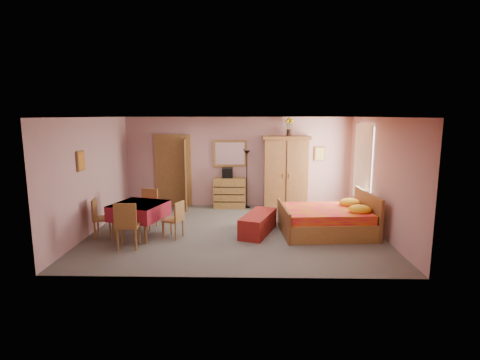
{
  "coord_description": "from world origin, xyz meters",
  "views": [
    {
      "loc": [
        0.29,
        -8.3,
        2.64
      ],
      "look_at": [
        0.1,
        0.3,
        1.15
      ],
      "focal_mm": 28.0,
      "sensor_mm": 36.0,
      "label": 1
    }
  ],
  "objects_px": {
    "sunflower_vase": "(289,127)",
    "bench": "(258,223)",
    "bed": "(326,213)",
    "chair_south": "(128,225)",
    "dining_table": "(140,220)",
    "chair_north": "(146,209)",
    "wardrobe": "(285,173)",
    "wall_mirror": "(230,154)",
    "floor_lamp": "(247,179)",
    "chest_of_drawers": "(230,193)",
    "chair_west": "(104,218)",
    "chair_east": "(173,220)",
    "stereo": "(227,173)"
  },
  "relations": [
    {
      "from": "wardrobe",
      "to": "chair_south",
      "type": "height_order",
      "value": "wardrobe"
    },
    {
      "from": "dining_table",
      "to": "chair_west",
      "type": "distance_m",
      "value": 0.78
    },
    {
      "from": "chair_south",
      "to": "floor_lamp",
      "type": "bearing_deg",
      "value": 51.32
    },
    {
      "from": "wardrobe",
      "to": "chair_east",
      "type": "height_order",
      "value": "wardrobe"
    },
    {
      "from": "sunflower_vase",
      "to": "chair_west",
      "type": "xyz_separation_m",
      "value": [
        -4.29,
        -2.74,
        -1.89
      ]
    },
    {
      "from": "chair_west",
      "to": "sunflower_vase",
      "type": "bearing_deg",
      "value": 112.81
    },
    {
      "from": "chair_south",
      "to": "chair_east",
      "type": "distance_m",
      "value": 1.01
    },
    {
      "from": "chair_south",
      "to": "sunflower_vase",
      "type": "bearing_deg",
      "value": 39.79
    },
    {
      "from": "floor_lamp",
      "to": "bench",
      "type": "height_order",
      "value": "floor_lamp"
    },
    {
      "from": "wardrobe",
      "to": "bench",
      "type": "distance_m",
      "value": 2.58
    },
    {
      "from": "wardrobe",
      "to": "dining_table",
      "type": "bearing_deg",
      "value": -142.34
    },
    {
      "from": "stereo",
      "to": "chair_south",
      "type": "xyz_separation_m",
      "value": [
        -1.81,
        -3.46,
        -0.53
      ]
    },
    {
      "from": "sunflower_vase",
      "to": "chair_west",
      "type": "height_order",
      "value": "sunflower_vase"
    },
    {
      "from": "sunflower_vase",
      "to": "bench",
      "type": "height_order",
      "value": "sunflower_vase"
    },
    {
      "from": "chair_west",
      "to": "chair_east",
      "type": "relative_size",
      "value": 1.06
    },
    {
      "from": "dining_table",
      "to": "chair_east",
      "type": "xyz_separation_m",
      "value": [
        0.75,
        -0.06,
        0.03
      ]
    },
    {
      "from": "bench",
      "to": "chair_south",
      "type": "height_order",
      "value": "chair_south"
    },
    {
      "from": "chair_west",
      "to": "bench",
      "type": "bearing_deg",
      "value": 86.31
    },
    {
      "from": "bed",
      "to": "chair_south",
      "type": "distance_m",
      "value": 4.29
    },
    {
      "from": "bench",
      "to": "chair_west",
      "type": "xyz_separation_m",
      "value": [
        -3.38,
        -0.36,
        0.2
      ]
    },
    {
      "from": "chest_of_drawers",
      "to": "chair_north",
      "type": "height_order",
      "value": "chair_north"
    },
    {
      "from": "floor_lamp",
      "to": "chair_south",
      "type": "relative_size",
      "value": 1.73
    },
    {
      "from": "dining_table",
      "to": "bed",
      "type": "bearing_deg",
      "value": 4.68
    },
    {
      "from": "bed",
      "to": "dining_table",
      "type": "relative_size",
      "value": 1.96
    },
    {
      "from": "chest_of_drawers",
      "to": "chair_east",
      "type": "height_order",
      "value": "chest_of_drawers"
    },
    {
      "from": "chair_west",
      "to": "chair_east",
      "type": "distance_m",
      "value": 1.52
    },
    {
      "from": "floor_lamp",
      "to": "chair_east",
      "type": "xyz_separation_m",
      "value": [
        -1.59,
        -2.76,
        -0.42
      ]
    },
    {
      "from": "bench",
      "to": "wardrobe",
      "type": "bearing_deg",
      "value": 70.27
    },
    {
      "from": "wardrobe",
      "to": "bed",
      "type": "distance_m",
      "value": 2.43
    },
    {
      "from": "wardrobe",
      "to": "chair_north",
      "type": "xyz_separation_m",
      "value": [
        -3.46,
        -1.94,
        -0.58
      ]
    },
    {
      "from": "wall_mirror",
      "to": "chair_east",
      "type": "distance_m",
      "value": 3.37
    },
    {
      "from": "chest_of_drawers",
      "to": "chair_east",
      "type": "distance_m",
      "value": 2.97
    },
    {
      "from": "wardrobe",
      "to": "bench",
      "type": "xyz_separation_m",
      "value": [
        -0.83,
        -2.3,
        -0.81
      ]
    },
    {
      "from": "dining_table",
      "to": "chest_of_drawers",
      "type": "bearing_deg",
      "value": 55.56
    },
    {
      "from": "wall_mirror",
      "to": "chair_north",
      "type": "bearing_deg",
      "value": -132.87
    },
    {
      "from": "stereo",
      "to": "bed",
      "type": "bearing_deg",
      "value": -45.76
    },
    {
      "from": "bed",
      "to": "chair_east",
      "type": "xyz_separation_m",
      "value": [
        -3.38,
        -0.4,
        -0.06
      ]
    },
    {
      "from": "chest_of_drawers",
      "to": "wall_mirror",
      "type": "xyz_separation_m",
      "value": [
        0.0,
        0.21,
        1.12
      ]
    },
    {
      "from": "chest_of_drawers",
      "to": "chair_south",
      "type": "bearing_deg",
      "value": -117.89
    },
    {
      "from": "chair_north",
      "to": "chair_west",
      "type": "relative_size",
      "value": 1.06
    },
    {
      "from": "stereo",
      "to": "chest_of_drawers",
      "type": "bearing_deg",
      "value": -38.8
    },
    {
      "from": "dining_table",
      "to": "chair_north",
      "type": "xyz_separation_m",
      "value": [
        -0.02,
        0.66,
        0.08
      ]
    },
    {
      "from": "chest_of_drawers",
      "to": "dining_table",
      "type": "distance_m",
      "value": 3.27
    },
    {
      "from": "floor_lamp",
      "to": "sunflower_vase",
      "type": "distance_m",
      "value": 1.9
    },
    {
      "from": "chair_south",
      "to": "chair_north",
      "type": "distance_m",
      "value": 1.36
    },
    {
      "from": "wall_mirror",
      "to": "floor_lamp",
      "type": "relative_size",
      "value": 0.59
    },
    {
      "from": "sunflower_vase",
      "to": "bench",
      "type": "xyz_separation_m",
      "value": [
        -0.91,
        -2.38,
        -2.1
      ]
    },
    {
      "from": "stereo",
      "to": "chair_north",
      "type": "distance_m",
      "value": 2.82
    },
    {
      "from": "wardrobe",
      "to": "sunflower_vase",
      "type": "distance_m",
      "value": 1.29
    },
    {
      "from": "dining_table",
      "to": "stereo",
      "type": "bearing_deg",
      "value": 57.06
    }
  ]
}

